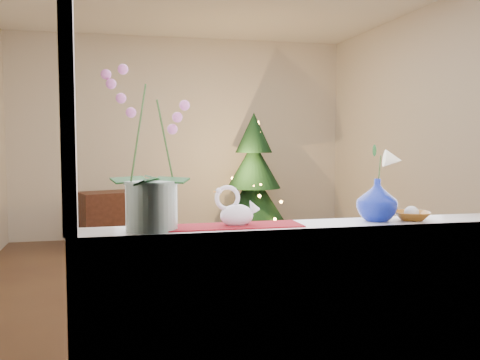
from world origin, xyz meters
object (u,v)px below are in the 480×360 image
at_px(swan, 237,207).
at_px(side_table, 118,219).
at_px(orchid_pot, 151,148).
at_px(blue_vase, 377,197).
at_px(paperweight, 411,213).
at_px(amber_dish, 411,216).
at_px(xmas_tree, 254,178).

xyz_separation_m(swan, side_table, (-0.54, 4.35, -0.67)).
height_order(orchid_pot, swan, orchid_pot).
relative_size(blue_vase, paperweight, 3.26).
xyz_separation_m(orchid_pot, amber_dish, (1.30, -0.01, -0.35)).
bearing_deg(paperweight, side_table, 108.04).
bearing_deg(swan, xmas_tree, 83.86).
bearing_deg(orchid_pot, blue_vase, 0.50).
height_order(blue_vase, xmas_tree, xmas_tree).
distance_m(blue_vase, amber_dish, 0.21).
bearing_deg(blue_vase, side_table, 106.16).
bearing_deg(xmas_tree, swan, -105.69).
bearing_deg(xmas_tree, orchid_pot, -110.54).
height_order(orchid_pot, blue_vase, orchid_pot).
bearing_deg(paperweight, amber_dish, 58.20).
xyz_separation_m(swan, xmas_tree, (1.18, 4.20, -0.18)).
height_order(amber_dish, xmas_tree, xmas_tree).
xyz_separation_m(blue_vase, paperweight, (0.17, -0.04, -0.09)).
bearing_deg(blue_vase, amber_dish, -6.17).
relative_size(orchid_pot, blue_vase, 3.02).
distance_m(paperweight, xmas_tree, 4.26).
height_order(swan, side_table, swan).
relative_size(amber_dish, side_table, 0.17).
height_order(orchid_pot, paperweight, orchid_pot).
distance_m(swan, side_table, 4.43).
relative_size(blue_vase, xmas_tree, 0.15).
bearing_deg(orchid_pot, amber_dish, -0.44).
relative_size(xmas_tree, side_table, 1.84).
bearing_deg(orchid_pot, paperweight, -1.40).
relative_size(paperweight, amber_dish, 0.48).
bearing_deg(blue_vase, xmas_tree, 83.78).
xyz_separation_m(orchid_pot, swan, (0.40, 0.01, -0.28)).
bearing_deg(amber_dish, paperweight, -121.80).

